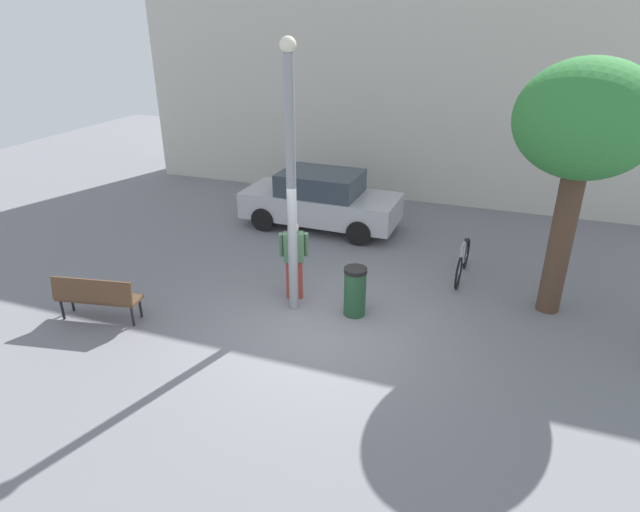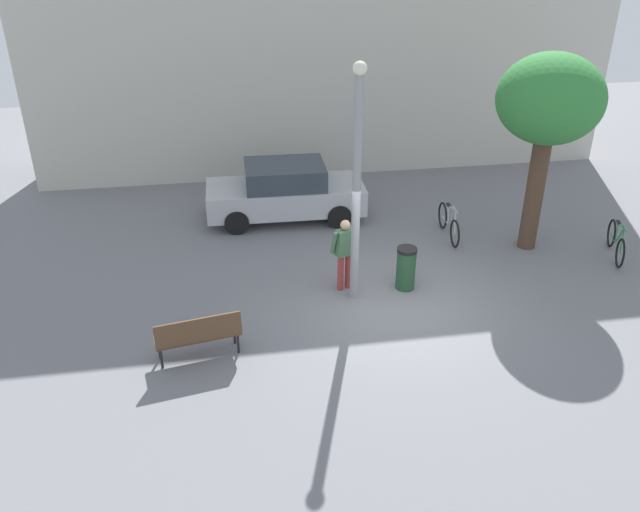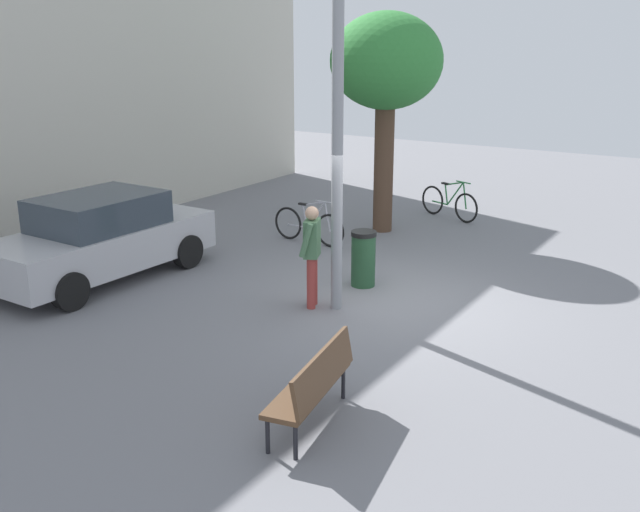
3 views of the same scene
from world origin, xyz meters
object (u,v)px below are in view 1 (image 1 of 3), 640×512
Objects in this scene: person_by_lamppost at (294,255)px; plaza_tree at (585,125)px; park_bench at (96,295)px; lamppost at (291,177)px; trash_bin at (355,291)px; parked_car_silver at (321,200)px; bicycle_silver at (463,262)px.

plaza_tree is (4.92, 1.27, 2.67)m from person_by_lamppost.
person_by_lamppost is at bearing 33.29° from park_bench.
lamppost is 5.14m from plaza_tree.
lamppost is 5.09× the size of trash_bin.
person_by_lamppost reaches higher than park_bench.
parked_car_silver is 4.27× the size of trash_bin.
person_by_lamppost reaches higher than trash_bin.
lamppost is 4.31m from park_bench.
park_bench is 0.92× the size of bicycle_silver.
lamppost reaches higher than bicycle_silver.
trash_bin is (2.19, -4.16, -0.27)m from parked_car_silver.
park_bench is at bearing -152.77° from lamppost.
lamppost is 3.04× the size of park_bench.
park_bench is 0.35× the size of plaza_tree.
plaza_tree is at bearing 22.52° from park_bench.
park_bench is at bearing -157.48° from plaza_tree.
bicycle_silver is at bearing 33.74° from person_by_lamppost.
parked_car_silver is at bearing 68.89° from park_bench.
lamppost is 3.02× the size of person_by_lamppost.
trash_bin reaches higher than park_bench.
person_by_lamppost is at bearing -165.51° from plaza_tree.
lamppost reaches higher than plaza_tree.
parked_car_silver reaches higher than bicycle_silver.
trash_bin is at bearing -127.98° from bicycle_silver.
lamppost is at bearing 27.23° from park_bench.
park_bench is 1.67× the size of trash_bin.
person_by_lamppost is 3.83m from bicycle_silver.
trash_bin is at bearing -8.70° from person_by_lamppost.
lamppost is at bearing -69.78° from person_by_lamppost.
plaza_tree reaches higher than parked_car_silver.
person_by_lamppost is at bearing 110.22° from lamppost.
lamppost is 2.79× the size of bicycle_silver.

